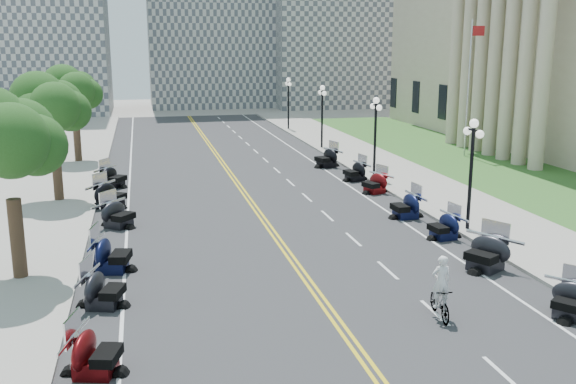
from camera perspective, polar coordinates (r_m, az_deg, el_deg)
ground at (r=23.50m, az=1.51°, el=-7.58°), size 160.00×160.00×0.00m
road at (r=32.83m, az=-2.84°, el=-1.57°), size 16.00×90.00×0.01m
centerline_yellow_a at (r=32.81m, az=-3.05°, el=-1.57°), size 0.12×90.00×0.00m
centerline_yellow_b at (r=32.85m, az=-2.64°, el=-1.55°), size 0.12×90.00×0.00m
edge_line_north at (r=34.49m, az=7.68°, el=-0.95°), size 0.12×90.00×0.00m
edge_line_south at (r=32.37m, az=-14.07°, el=-2.15°), size 0.12×90.00×0.00m
lane_dash_4 at (r=17.91m, az=18.64°, el=-15.15°), size 0.12×2.00×0.00m
lane_dash_5 at (r=21.05m, az=12.92°, el=-10.41°), size 0.12×2.00×0.00m
lane_dash_6 at (r=24.44m, az=8.85°, el=-6.88°), size 0.12×2.00×0.00m
lane_dash_7 at (r=28.00m, az=5.83°, el=-4.20°), size 0.12×2.00×0.00m
lane_dash_8 at (r=31.66m, az=3.52°, el=-2.12°), size 0.12×2.00×0.00m
lane_dash_9 at (r=35.39m, az=1.69°, el=-0.48°), size 0.12×2.00×0.00m
lane_dash_10 at (r=39.18m, az=0.22°, el=0.85°), size 0.12×2.00×0.00m
lane_dash_11 at (r=43.00m, az=-1.00°, el=1.95°), size 0.12×2.00×0.00m
lane_dash_12 at (r=46.86m, az=-2.01°, el=2.86°), size 0.12×2.00×0.00m
lane_dash_13 at (r=50.73m, az=-2.88°, el=3.63°), size 0.12×2.00×0.00m
lane_dash_14 at (r=54.63m, az=-3.62°, el=4.30°), size 0.12×2.00×0.00m
lane_dash_15 at (r=58.54m, az=-4.26°, el=4.87°), size 0.12×2.00×0.00m
lane_dash_16 at (r=62.46m, az=-4.82°, el=5.37°), size 0.12×2.00×0.00m
lane_dash_17 at (r=66.39m, az=-5.32°, el=5.81°), size 0.12×2.00×0.00m
lane_dash_18 at (r=70.32m, az=-5.76°, el=6.20°), size 0.12×2.00×0.00m
lane_dash_19 at (r=74.27m, az=-6.16°, el=6.55°), size 0.12×2.00×0.00m
sidewalk_north at (r=36.10m, az=13.79°, el=-0.48°), size 5.00×90.00×0.15m
sidewalk_south at (r=32.73m, az=-21.27°, el=-2.39°), size 5.00×90.00×0.15m
lawn at (r=46.28m, az=17.15°, el=2.20°), size 9.00×60.00×0.10m
distant_block_a at (r=84.35m, az=-22.26°, el=15.30°), size 18.00×14.00×26.00m
distant_block_c at (r=90.62m, az=4.90°, el=14.69°), size 20.00×14.00×22.00m
street_lamp_2 at (r=29.52m, az=15.93°, el=1.45°), size 0.50×1.20×4.90m
street_lamp_3 at (r=40.28m, az=7.75°, el=4.81°), size 0.50×1.20×4.90m
street_lamp_4 at (r=51.59m, az=3.05°, el=6.69°), size 0.50×1.20×4.90m
street_lamp_5 at (r=63.15m, az=0.03°, el=7.86°), size 0.50×1.20×4.90m
flagpole at (r=49.38m, az=15.72°, el=8.74°), size 1.10×0.20×10.00m
tree_2 at (r=23.98m, az=-23.60°, el=3.50°), size 4.80×4.80×9.20m
tree_3 at (r=35.75m, az=-20.21°, el=6.58°), size 4.80×4.80×9.20m
tree_4 at (r=47.63m, az=-18.49°, el=8.12°), size 4.80×4.80×9.20m
motorcycle_n_4 at (r=21.80m, az=23.95°, el=-8.69°), size 2.48×2.48×1.24m
motorcycle_n_5 at (r=25.09m, az=17.19°, el=-5.07°), size 2.82×2.82×1.45m
motorcycle_n_6 at (r=28.61m, az=13.69°, el=-2.87°), size 1.99×1.99×1.24m
motorcycle_n_7 at (r=31.61m, az=10.42°, el=-1.10°), size 2.04×2.04×1.35m
motorcycle_n_8 at (r=36.65m, az=7.72°, el=0.88°), size 2.32×2.32×1.27m
motorcycle_n_9 at (r=39.83m, az=5.97°, el=1.92°), size 2.18×2.18×1.30m
motorcycle_n_10 at (r=44.08m, az=3.44°, el=3.13°), size 2.54×2.54×1.43m
motorcycle_s_4 at (r=17.50m, az=-16.78°, el=-13.35°), size 2.30×2.30×1.31m
motorcycle_s_5 at (r=21.58m, az=-16.09°, el=-8.17°), size 2.34×2.34×1.31m
motorcycle_s_6 at (r=24.72m, az=-15.42°, el=-5.24°), size 2.44×2.44×1.44m
motorcycle_s_7 at (r=30.52m, az=-14.87°, el=-1.82°), size 2.74×2.74×1.36m
motorcycle_s_8 at (r=34.27m, az=-15.54°, el=-0.17°), size 2.91×2.91×1.46m
motorcycle_s_9 at (r=39.12m, az=-15.28°, el=1.37°), size 2.69×2.69×1.37m
bicycle at (r=20.53m, az=13.35°, el=-9.50°), size 0.72×1.79×1.05m
cyclist_rider at (r=20.06m, az=13.55°, el=-5.90°), size 0.61×0.40×1.67m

